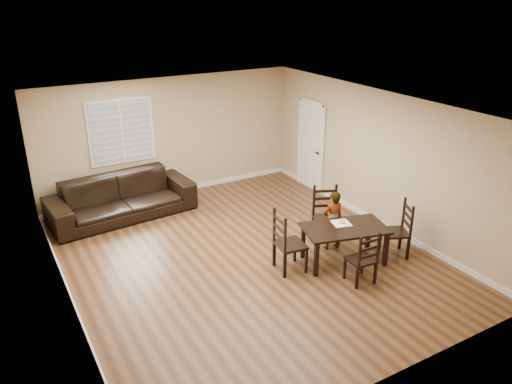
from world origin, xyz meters
TOP-DOWN VIEW (x-y plane):
  - ground at (0.00, 0.00)m, footprint 7.00×7.00m
  - room at (0.04, 0.18)m, footprint 6.04×7.04m
  - dining_table at (1.41, -0.99)m, footprint 1.59×1.15m
  - chair_near at (1.67, -0.10)m, footprint 0.62×0.61m
  - chair_far at (1.24, -1.74)m, footprint 0.44×0.41m
  - chair_left at (0.33, -0.72)m, footprint 0.52×0.55m
  - chair_right at (2.47, -1.30)m, footprint 0.59×0.60m
  - child at (1.54, -0.49)m, footprint 0.44×0.31m
  - napkin at (1.45, -0.84)m, footprint 0.37×0.37m
  - donut at (1.47, -0.84)m, footprint 0.11×0.11m
  - sofa at (-1.41, 2.79)m, footprint 3.05×1.42m

SIDE VIEW (x-z plane):
  - ground at x=0.00m, z-range 0.00..0.00m
  - chair_far at x=1.24m, z-range -0.04..0.88m
  - sofa at x=-1.41m, z-range 0.00..0.86m
  - chair_right at x=2.47m, z-range -0.05..0.98m
  - chair_near at x=1.67m, z-range -0.05..1.02m
  - chair_left at x=0.33m, z-range -0.05..1.05m
  - child at x=1.54m, z-range 0.00..1.12m
  - dining_table at x=1.41m, z-range 0.25..0.92m
  - napkin at x=1.45m, z-range 0.67..0.68m
  - donut at x=1.47m, z-range 0.68..0.72m
  - room at x=0.04m, z-range 0.45..3.17m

